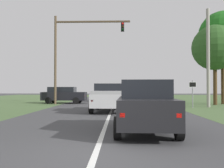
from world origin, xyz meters
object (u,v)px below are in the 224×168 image
at_px(keep_moving_sign, 193,90).
at_px(extra_tree_1, 215,48).
at_px(utility_pole_right, 208,58).
at_px(red_suv_near, 145,105).
at_px(traffic_light, 73,46).
at_px(crossing_suv_far, 64,95).
at_px(pickup_truck_lead, 109,97).
at_px(oak_tree_right, 223,35).

relative_size(keep_moving_sign, extra_tree_1, 0.29).
bearing_deg(utility_pole_right, red_suv_near, -118.97).
bearing_deg(traffic_light, crossing_suv_far, 129.02).
height_order(pickup_truck_lead, oak_tree_right, oak_tree_right).
distance_m(red_suv_near, crossing_suv_far, 18.28).
bearing_deg(traffic_light, oak_tree_right, 2.98).
relative_size(crossing_suv_far, utility_pole_right, 0.55).
distance_m(traffic_light, utility_pole_right, 12.75).
xyz_separation_m(traffic_light, extra_tree_1, (13.90, -0.44, -0.27)).
relative_size(oak_tree_right, extra_tree_1, 1.22).
bearing_deg(pickup_truck_lead, keep_moving_sign, 25.72).
bearing_deg(extra_tree_1, traffic_light, 178.20).
relative_size(traffic_light, crossing_suv_far, 1.92).
height_order(keep_moving_sign, extra_tree_1, extra_tree_1).
bearing_deg(red_suv_near, crossing_suv_far, 112.00).
distance_m(utility_pole_right, extra_tree_1, 3.61).
relative_size(traffic_light, extra_tree_1, 1.15).
relative_size(traffic_light, oak_tree_right, 0.94).
height_order(red_suv_near, extra_tree_1, extra_tree_1).
bearing_deg(red_suv_near, oak_tree_right, 59.22).
height_order(utility_pole_right, extra_tree_1, utility_pole_right).
relative_size(pickup_truck_lead, keep_moving_sign, 2.31).
relative_size(pickup_truck_lead, extra_tree_1, 0.67).
bearing_deg(oak_tree_right, keep_moving_sign, -131.86).
xyz_separation_m(pickup_truck_lead, keep_moving_sign, (6.66, 3.21, 0.48)).
height_order(keep_moving_sign, crossing_suv_far, keep_moving_sign).
bearing_deg(crossing_suv_far, keep_moving_sign, -26.57).
height_order(crossing_suv_far, utility_pole_right, utility_pole_right).
bearing_deg(utility_pole_right, oak_tree_right, 54.31).
relative_size(oak_tree_right, crossing_suv_far, 2.04).
height_order(traffic_light, keep_moving_sign, traffic_light).
height_order(pickup_truck_lead, keep_moving_sign, keep_moving_sign).
relative_size(pickup_truck_lead, crossing_suv_far, 1.12).
xyz_separation_m(crossing_suv_far, extra_tree_1, (15.20, -2.05, 4.62)).
relative_size(keep_moving_sign, utility_pole_right, 0.27).
relative_size(traffic_light, keep_moving_sign, 3.95).
distance_m(pickup_truck_lead, keep_moving_sign, 7.40).
bearing_deg(traffic_light, utility_pole_right, -15.28).
distance_m(pickup_truck_lead, utility_pole_right, 9.84).
bearing_deg(extra_tree_1, crossing_suv_far, 172.33).
bearing_deg(extra_tree_1, keep_moving_sign, -130.50).
bearing_deg(crossing_suv_far, pickup_truck_lead, -60.30).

